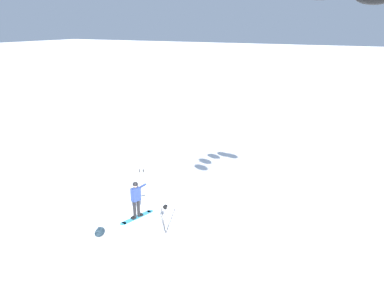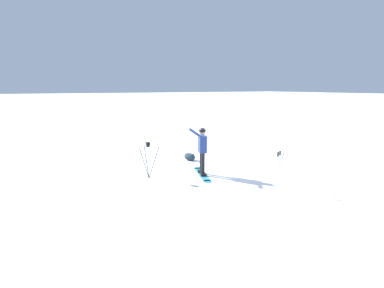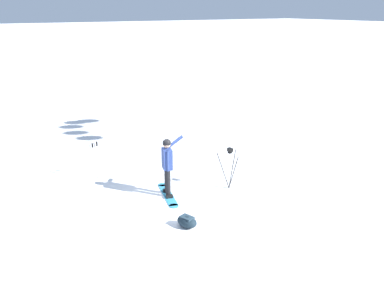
% 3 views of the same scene
% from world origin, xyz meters
% --- Properties ---
extents(ground_plane, '(300.00, 300.00, 0.00)m').
position_xyz_m(ground_plane, '(0.00, 0.00, 0.00)').
color(ground_plane, white).
extents(snowboarder, '(0.76, 0.46, 1.81)m').
position_xyz_m(snowboarder, '(-0.29, -0.31, 1.10)').
color(snowboarder, black).
rests_on(snowboarder, ground_plane).
extents(snowboard, '(0.71, 1.79, 0.10)m').
position_xyz_m(snowboard, '(-0.28, -0.31, 0.02)').
color(snowboard, teal).
rests_on(snowboard, ground_plane).
extents(gear_bag_large, '(0.54, 0.67, 0.30)m').
position_xyz_m(gear_bag_large, '(0.22, 1.64, 0.16)').
color(gear_bag_large, '#192833').
rests_on(gear_bag_large, ground_plane).
extents(camera_tripod, '(0.73, 0.61, 1.33)m').
position_xyz_m(camera_tripod, '(-2.18, 0.24, 0.95)').
color(camera_tripod, '#262628').
rests_on(camera_tripod, ground_plane).
extents(ski_poles, '(0.35, 0.33, 1.24)m').
position_xyz_m(ski_poles, '(1.09, -2.70, 0.82)').
color(ski_poles, gray).
rests_on(ski_poles, ground_plane).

